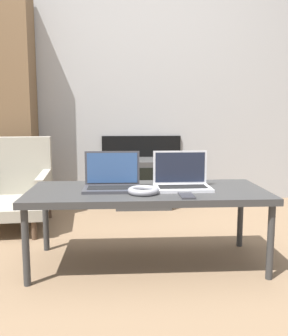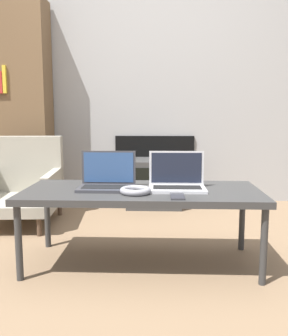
{
  "view_description": "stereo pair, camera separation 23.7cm",
  "coord_description": "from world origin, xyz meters",
  "px_view_note": "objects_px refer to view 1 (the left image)",
  "views": [
    {
      "loc": [
        -0.14,
        -1.85,
        0.85
      ],
      "look_at": [
        0.0,
        0.49,
        0.51
      ],
      "focal_mm": 40.0,
      "sensor_mm": 36.0,
      "label": 1
    },
    {
      "loc": [
        0.1,
        -1.85,
        0.85
      ],
      "look_at": [
        0.0,
        0.49,
        0.51
      ],
      "focal_mm": 40.0,
      "sensor_mm": 36.0,
      "label": 2
    }
  ],
  "objects_px": {
    "headphones": "(143,191)",
    "laptop_right": "(182,180)",
    "laptop_left": "(112,181)",
    "tv": "(143,183)",
    "phone": "(187,195)",
    "armchair": "(12,187)"
  },
  "relations": [
    {
      "from": "headphones",
      "to": "armchair",
      "type": "height_order",
      "value": "armchair"
    },
    {
      "from": "headphones",
      "to": "phone",
      "type": "xyz_separation_m",
      "value": [
        0.22,
        -0.08,
        -0.01
      ]
    },
    {
      "from": "headphones",
      "to": "phone",
      "type": "relative_size",
      "value": 1.14
    },
    {
      "from": "armchair",
      "to": "phone",
      "type": "bearing_deg",
      "value": -45.65
    },
    {
      "from": "phone",
      "to": "headphones",
      "type": "bearing_deg",
      "value": 160.54
    },
    {
      "from": "laptop_left",
      "to": "headphones",
      "type": "distance_m",
      "value": 0.21
    },
    {
      "from": "phone",
      "to": "tv",
      "type": "distance_m",
      "value": 1.57
    },
    {
      "from": "tv",
      "to": "armchair",
      "type": "xyz_separation_m",
      "value": [
        -1.03,
        -0.54,
        0.08
      ]
    },
    {
      "from": "laptop_left",
      "to": "headphones",
      "type": "xyz_separation_m",
      "value": [
        0.17,
        -0.13,
        -0.03
      ]
    },
    {
      "from": "headphones",
      "to": "phone",
      "type": "distance_m",
      "value": 0.23
    },
    {
      "from": "phone",
      "to": "tv",
      "type": "xyz_separation_m",
      "value": [
        -0.14,
        1.55,
        -0.22
      ]
    },
    {
      "from": "phone",
      "to": "laptop_left",
      "type": "bearing_deg",
      "value": 151.81
    },
    {
      "from": "headphones",
      "to": "tv",
      "type": "distance_m",
      "value": 1.49
    },
    {
      "from": "headphones",
      "to": "armchair",
      "type": "relative_size",
      "value": 0.24
    },
    {
      "from": "laptop_right",
      "to": "phone",
      "type": "height_order",
      "value": "laptop_right"
    },
    {
      "from": "laptop_left",
      "to": "phone",
      "type": "height_order",
      "value": "laptop_left"
    },
    {
      "from": "laptop_right",
      "to": "tv",
      "type": "distance_m",
      "value": 1.38
    },
    {
      "from": "laptop_left",
      "to": "tv",
      "type": "height_order",
      "value": "laptop_left"
    },
    {
      "from": "laptop_left",
      "to": "headphones",
      "type": "bearing_deg",
      "value": -37.17
    },
    {
      "from": "laptop_left",
      "to": "tv",
      "type": "xyz_separation_m",
      "value": [
        0.25,
        1.34,
        -0.26
      ]
    },
    {
      "from": "headphones",
      "to": "laptop_right",
      "type": "bearing_deg",
      "value": 30.09
    },
    {
      "from": "headphones",
      "to": "phone",
      "type": "bearing_deg",
      "value": -19.46
    }
  ]
}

